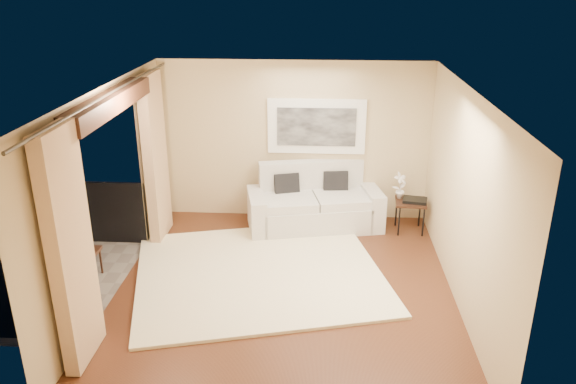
# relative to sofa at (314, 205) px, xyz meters

# --- Properties ---
(floor) EXTENTS (5.00, 5.00, 0.00)m
(floor) POSITION_rel_sofa_xyz_m (-0.35, -2.10, -0.37)
(floor) COLOR #542C18
(floor) RESTS_ON ground
(room_shell) EXTENTS (5.00, 6.40, 5.00)m
(room_shell) POSITION_rel_sofa_xyz_m (-2.48, -2.10, 2.15)
(room_shell) COLOR white
(room_shell) RESTS_ON ground
(balcony) EXTENTS (1.81, 2.60, 1.17)m
(balcony) POSITION_rel_sofa_xyz_m (-3.65, -2.10, -0.19)
(balcony) COLOR #605B56
(balcony) RESTS_ON ground
(curtains) EXTENTS (0.16, 4.80, 2.64)m
(curtains) POSITION_rel_sofa_xyz_m (-2.46, -2.10, 0.97)
(curtains) COLOR #D5AD83
(curtains) RESTS_ON ground
(artwork) EXTENTS (1.62, 0.07, 0.92)m
(artwork) POSITION_rel_sofa_xyz_m (0.02, 0.37, 1.25)
(artwork) COLOR white
(artwork) RESTS_ON room_shell
(rug) EXTENTS (4.02, 3.70, 0.04)m
(rug) POSITION_rel_sofa_xyz_m (-0.74, -1.71, -0.35)
(rug) COLOR #FFF5CD
(rug) RESTS_ON floor
(sofa) EXTENTS (2.33, 1.37, 1.05)m
(sofa) POSITION_rel_sofa_xyz_m (0.00, 0.00, 0.00)
(sofa) COLOR silver
(sofa) RESTS_ON floor
(side_table) EXTENTS (0.52, 0.52, 0.53)m
(side_table) POSITION_rel_sofa_xyz_m (1.58, -0.12, 0.10)
(side_table) COLOR #331A11
(side_table) RESTS_ON floor
(tray) EXTENTS (0.43, 0.35, 0.05)m
(tray) POSITION_rel_sofa_xyz_m (1.64, -0.15, 0.18)
(tray) COLOR black
(tray) RESTS_ON side_table
(orchid) EXTENTS (0.28, 0.26, 0.44)m
(orchid) POSITION_rel_sofa_xyz_m (1.40, -0.02, 0.38)
(orchid) COLOR white
(orchid) RESTS_ON side_table
(bistro_table) EXTENTS (0.72, 0.72, 0.68)m
(bistro_table) POSITION_rel_sofa_xyz_m (-3.86, -2.56, 0.22)
(bistro_table) COLOR #331A11
(bistro_table) RESTS_ON balcony
(balcony_chair_far) EXTENTS (0.38, 0.38, 0.87)m
(balcony_chair_far) POSITION_rel_sofa_xyz_m (-3.13, -2.07, 0.13)
(balcony_chair_far) COLOR #331A11
(balcony_chair_far) RESTS_ON balcony
(balcony_chair_near) EXTENTS (0.50, 0.50, 0.91)m
(balcony_chair_near) POSITION_rel_sofa_xyz_m (-3.08, -2.47, 0.15)
(balcony_chair_near) COLOR #331A11
(balcony_chair_near) RESTS_ON balcony
(candle) EXTENTS (0.06, 0.06, 0.07)m
(candle) POSITION_rel_sofa_xyz_m (-3.85, -2.42, 0.34)
(candle) COLOR red
(candle) RESTS_ON bistro_table
(vase) EXTENTS (0.04, 0.04, 0.18)m
(vase) POSITION_rel_sofa_xyz_m (-3.83, -2.73, 0.40)
(vase) COLOR white
(vase) RESTS_ON bistro_table
(glass_a) EXTENTS (0.06, 0.06, 0.12)m
(glass_a) POSITION_rel_sofa_xyz_m (-3.72, -2.62, 0.37)
(glass_a) COLOR silver
(glass_a) RESTS_ON bistro_table
(glass_b) EXTENTS (0.06, 0.06, 0.12)m
(glass_b) POSITION_rel_sofa_xyz_m (-3.66, -2.56, 0.37)
(glass_b) COLOR silver
(glass_b) RESTS_ON bistro_table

